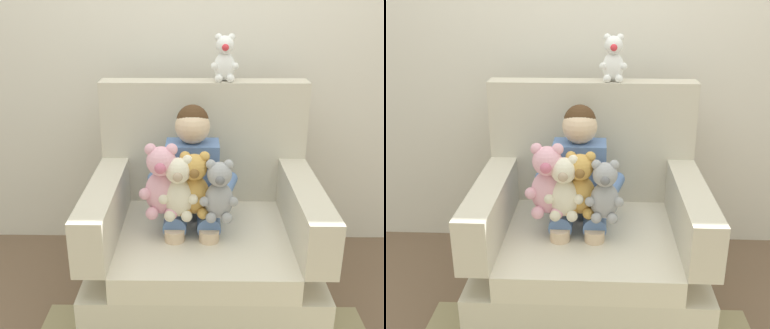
# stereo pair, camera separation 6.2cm
# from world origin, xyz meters

# --- Properties ---
(ground_plane) EXTENTS (8.00, 8.00, 0.00)m
(ground_plane) POSITION_xyz_m (0.00, 0.00, 0.00)
(ground_plane) COLOR brown
(back_wall) EXTENTS (6.00, 0.10, 2.60)m
(back_wall) POSITION_xyz_m (0.00, 0.71, 1.30)
(back_wall) COLOR silver
(back_wall) RESTS_ON ground
(armchair) EXTENTS (1.08, 0.89, 1.07)m
(armchair) POSITION_xyz_m (0.00, 0.06, 0.34)
(armchair) COLOR beige
(armchair) RESTS_ON ground
(seated_child) EXTENTS (0.45, 0.39, 0.82)m
(seated_child) POSITION_xyz_m (-0.06, 0.07, 0.63)
(seated_child) COLOR #597AB7
(seated_child) RESTS_ON armchair
(plush_honey) EXTENTS (0.18, 0.15, 0.31)m
(plush_honey) POSITION_xyz_m (-0.05, -0.07, 0.67)
(plush_honey) COLOR gold
(plush_honey) RESTS_ON armchair
(plush_cream) EXTENTS (0.18, 0.15, 0.30)m
(plush_cream) POSITION_xyz_m (-0.12, -0.10, 0.67)
(plush_cream) COLOR silver
(plush_cream) RESTS_ON armchair
(plush_pink) EXTENTS (0.21, 0.17, 0.35)m
(plush_pink) POSITION_xyz_m (-0.19, -0.07, 0.69)
(plush_pink) COLOR #EAA8BC
(plush_pink) RESTS_ON armchair
(plush_grey) EXTENTS (0.17, 0.14, 0.29)m
(plush_grey) POSITION_xyz_m (0.07, -0.11, 0.66)
(plush_grey) COLOR #9E9EA3
(plush_grey) RESTS_ON armchair
(plush_white_on_backrest) EXTENTS (0.14, 0.12, 0.24)m
(plush_white_on_backrest) POSITION_xyz_m (0.10, 0.37, 1.18)
(plush_white_on_backrest) COLOR white
(plush_white_on_backrest) RESTS_ON armchair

